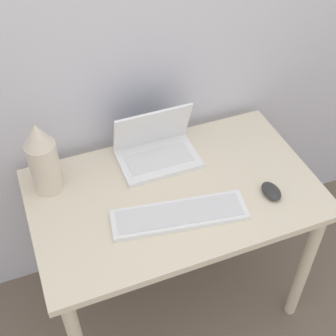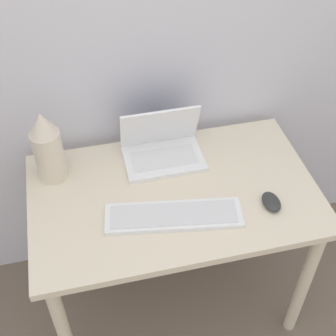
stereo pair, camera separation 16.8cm
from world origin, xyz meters
name	(u,v)px [view 2 (the right image)]	position (x,y,z in m)	size (l,w,h in m)	color
wall_back	(149,11)	(0.00, 0.71, 1.25)	(6.00, 0.05, 2.50)	silver
desk	(174,210)	(0.00, 0.32, 0.62)	(1.07, 0.65, 0.73)	beige
laptop	(162,147)	(0.00, 0.52, 0.78)	(0.31, 0.21, 0.22)	white
keyboard	(174,216)	(-0.03, 0.20, 0.74)	(0.49, 0.21, 0.02)	white
mouse	(271,202)	(0.32, 0.18, 0.74)	(0.06, 0.10, 0.03)	#2D2D2D
vase	(47,147)	(-0.43, 0.51, 0.87)	(0.11, 0.11, 0.30)	beige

